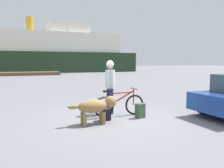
# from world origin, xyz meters

# --- Properties ---
(ground_plane) EXTENTS (160.00, 160.00, 0.00)m
(ground_plane) POSITION_xyz_m (0.00, 0.00, 0.00)
(ground_plane) COLOR slate
(bicycle) EXTENTS (1.75, 0.44, 0.89)m
(bicycle) POSITION_xyz_m (0.10, 0.26, 0.37)
(bicycle) COLOR black
(bicycle) RESTS_ON ground_plane
(person_cyclist) EXTENTS (0.32, 0.53, 1.80)m
(person_cyclist) POSITION_xyz_m (-0.02, 0.74, 1.10)
(person_cyclist) COLOR navy
(person_cyclist) RESTS_ON ground_plane
(dog) EXTENTS (1.42, 0.45, 0.78)m
(dog) POSITION_xyz_m (-0.89, -0.33, 0.51)
(dog) COLOR olive
(dog) RESTS_ON ground_plane
(backpack) EXTENTS (0.32, 0.27, 0.46)m
(backpack) POSITION_xyz_m (0.62, -0.19, 0.23)
(backpack) COLOR #334C33
(backpack) RESTS_ON ground_plane
(handbag_pannier) EXTENTS (0.33, 0.19, 0.35)m
(handbag_pannier) POSITION_xyz_m (-0.51, -0.07, 0.17)
(handbag_pannier) COLOR black
(handbag_pannier) RESTS_ON ground_plane
(dock_pier) EXTENTS (14.20, 2.97, 0.40)m
(dock_pier) POSITION_xyz_m (-4.83, 25.26, 0.20)
(dock_pier) COLOR brown
(dock_pier) RESTS_ON ground_plane
(ferry_boat) EXTENTS (28.03, 7.42, 8.87)m
(ferry_boat) POSITION_xyz_m (2.63, 33.10, 3.13)
(ferry_boat) COLOR #1E331E
(ferry_boat) RESTS_ON ground_plane
(sailboat_moored) EXTENTS (7.84, 2.19, 7.15)m
(sailboat_moored) POSITION_xyz_m (4.84, 30.71, 0.48)
(sailboat_moored) COLOR navy
(sailboat_moored) RESTS_ON ground_plane
(pine_tree_center) EXTENTS (3.67, 3.67, 8.58)m
(pine_tree_center) POSITION_xyz_m (4.45, 51.70, 5.41)
(pine_tree_center) COLOR #4C331E
(pine_tree_center) RESTS_ON ground_plane
(pine_tree_far_right) EXTENTS (3.69, 3.69, 9.44)m
(pine_tree_far_right) POSITION_xyz_m (14.76, 49.59, 5.93)
(pine_tree_far_right) COLOR #4C331E
(pine_tree_far_right) RESTS_ON ground_plane
(pine_tree_mid_back) EXTENTS (4.26, 4.26, 10.32)m
(pine_tree_mid_back) POSITION_xyz_m (-2.45, 58.32, 6.28)
(pine_tree_mid_back) COLOR #4C331E
(pine_tree_mid_back) RESTS_ON ground_plane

